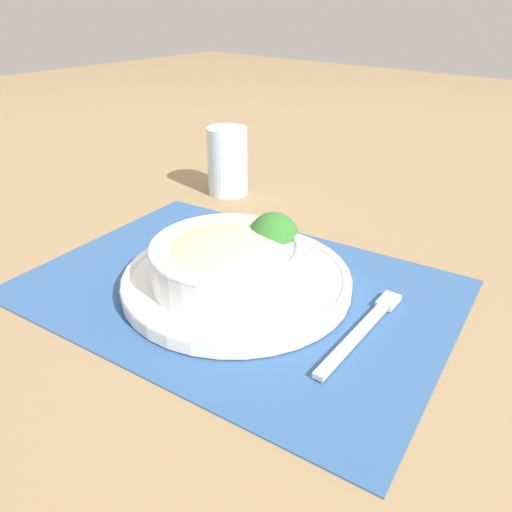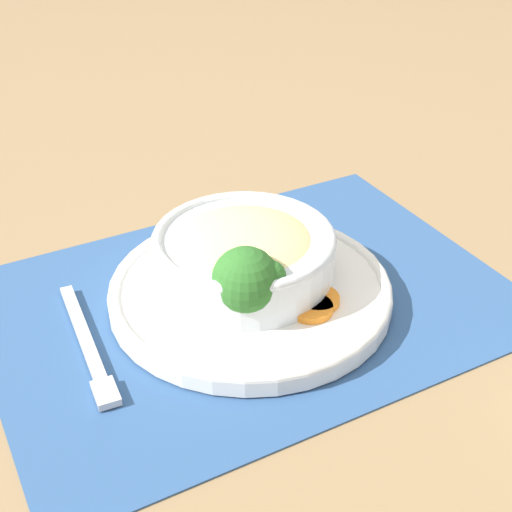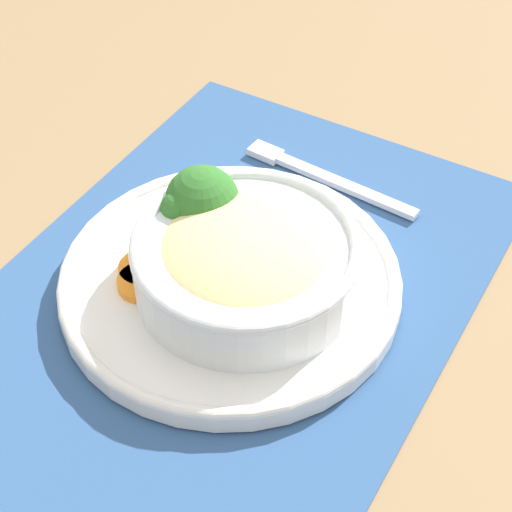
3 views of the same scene
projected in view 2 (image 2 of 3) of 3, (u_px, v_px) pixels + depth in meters
name	position (u px, v px, depth m)	size (l,w,h in m)	color
ground_plane	(250.00, 301.00, 0.73)	(4.00, 4.00, 0.00)	#8C704C
placemat	(250.00, 300.00, 0.73)	(0.56, 0.43, 0.00)	#2D5184
plate	(250.00, 289.00, 0.72)	(0.29, 0.29, 0.02)	white
bowl	(244.00, 252.00, 0.71)	(0.18, 0.18, 0.06)	silver
broccoli_floret	(246.00, 281.00, 0.65)	(0.06, 0.06, 0.07)	#759E51
carrot_slice_near	(310.00, 308.00, 0.68)	(0.04, 0.04, 0.01)	orange
carrot_slice_middle	(317.00, 300.00, 0.69)	(0.04, 0.04, 0.01)	orange
fork	(91.00, 353.00, 0.65)	(0.03, 0.18, 0.01)	silver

